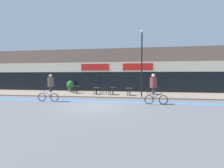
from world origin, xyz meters
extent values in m
plane|color=#5B5B60|center=(0.00, 0.00, 0.00)|extent=(120.00, 120.00, 0.00)
cube|color=gray|center=(0.00, 7.25, 0.06)|extent=(40.00, 5.50, 0.12)
cube|color=#7F6656|center=(0.00, 12.00, 2.71)|extent=(40.00, 4.00, 5.41)
cube|color=black|center=(0.00, 10.03, 1.32)|extent=(38.80, 0.10, 2.40)
cube|color=beige|center=(0.00, 10.05, 3.12)|extent=(39.20, 0.14, 1.20)
cube|color=red|center=(-2.64, 9.98, 3.12)|extent=(3.58, 0.08, 0.84)
cube|color=red|center=(2.64, 9.98, 3.12)|extent=(3.58, 0.08, 0.84)
cube|color=#3D7AB7|center=(0.00, 2.27, 0.00)|extent=(36.00, 0.70, 0.01)
cylinder|color=black|center=(-3.98, 7.22, 0.13)|extent=(0.41, 0.41, 0.02)
cylinder|color=black|center=(-3.98, 7.22, 0.49)|extent=(0.07, 0.07, 0.75)
cylinder|color=#4C3823|center=(-3.98, 7.22, 0.88)|extent=(0.75, 0.75, 0.02)
cylinder|color=black|center=(-1.59, 6.61, 0.13)|extent=(0.37, 0.37, 0.02)
cylinder|color=black|center=(-1.59, 6.61, 0.46)|extent=(0.07, 0.07, 0.68)
cylinder|color=#4C3823|center=(-1.59, 6.61, 0.81)|extent=(0.68, 0.68, 0.02)
cylinder|color=black|center=(0.18, 6.50, 0.13)|extent=(0.35, 0.35, 0.02)
cylinder|color=black|center=(0.18, 6.50, 0.49)|extent=(0.07, 0.07, 0.73)
cylinder|color=#4C3823|center=(0.18, 6.50, 0.87)|extent=(0.64, 0.64, 0.02)
cylinder|color=black|center=(1.90, 6.12, 0.13)|extent=(0.40, 0.40, 0.02)
cylinder|color=black|center=(1.90, 6.12, 0.47)|extent=(0.07, 0.07, 0.70)
cylinder|color=#4C3823|center=(1.90, 6.12, 0.83)|extent=(0.73, 0.73, 0.02)
cylinder|color=black|center=(4.40, 7.33, 0.13)|extent=(0.44, 0.44, 0.02)
cylinder|color=black|center=(4.40, 7.33, 0.48)|extent=(0.07, 0.07, 0.72)
cylinder|color=#4C3823|center=(4.40, 7.33, 0.85)|extent=(0.79, 0.79, 0.02)
cylinder|color=black|center=(-3.98, 6.67, 0.56)|extent=(0.42, 0.42, 0.03)
cylinder|color=black|center=(-4.13, 6.81, 0.33)|extent=(0.03, 0.03, 0.42)
cylinder|color=black|center=(-3.85, 6.82, 0.33)|extent=(0.03, 0.03, 0.42)
cylinder|color=black|center=(-4.11, 6.53, 0.33)|extent=(0.03, 0.03, 0.42)
cylinder|color=black|center=(-3.83, 6.54, 0.33)|extent=(0.03, 0.03, 0.42)
torus|color=black|center=(-3.97, 6.50, 0.82)|extent=(0.05, 0.41, 0.41)
cylinder|color=black|center=(-4.14, 6.50, 0.68)|extent=(0.03, 0.03, 0.23)
cylinder|color=black|center=(-3.80, 6.51, 0.68)|extent=(0.03, 0.03, 0.23)
cylinder|color=black|center=(-4.53, 7.22, 0.56)|extent=(0.45, 0.45, 0.03)
cylinder|color=black|center=(-4.37, 7.34, 0.33)|extent=(0.03, 0.03, 0.42)
cylinder|color=black|center=(-4.41, 7.07, 0.33)|extent=(0.03, 0.03, 0.42)
cylinder|color=black|center=(-4.65, 7.38, 0.33)|extent=(0.03, 0.03, 0.42)
cylinder|color=black|center=(-4.69, 7.10, 0.33)|extent=(0.03, 0.03, 0.42)
torus|color=black|center=(-4.70, 7.25, 0.82)|extent=(0.41, 0.08, 0.41)
cylinder|color=black|center=(-4.68, 7.42, 0.68)|extent=(0.03, 0.03, 0.23)
cylinder|color=black|center=(-4.72, 7.08, 0.68)|extent=(0.03, 0.03, 0.23)
cylinder|color=black|center=(-1.59, 6.06, 0.56)|extent=(0.45, 0.45, 0.03)
cylinder|color=black|center=(-1.71, 6.21, 0.33)|extent=(0.03, 0.03, 0.42)
cylinder|color=black|center=(-1.43, 6.18, 0.33)|extent=(0.03, 0.03, 0.42)
cylinder|color=black|center=(-1.74, 5.93, 0.33)|extent=(0.03, 0.03, 0.42)
cylinder|color=black|center=(-1.46, 5.90, 0.33)|extent=(0.03, 0.03, 0.42)
torus|color=black|center=(-1.61, 5.89, 0.82)|extent=(0.08, 0.41, 0.41)
cylinder|color=black|center=(-1.78, 5.91, 0.68)|extent=(0.03, 0.03, 0.23)
cylinder|color=black|center=(-1.44, 5.87, 0.68)|extent=(0.03, 0.03, 0.23)
cylinder|color=black|center=(-1.04, 6.61, 0.56)|extent=(0.43, 0.43, 0.03)
cylinder|color=black|center=(-1.18, 6.48, 0.33)|extent=(0.03, 0.03, 0.42)
cylinder|color=black|center=(-1.17, 6.76, 0.33)|extent=(0.03, 0.03, 0.42)
cylinder|color=black|center=(-0.90, 6.46, 0.33)|extent=(0.03, 0.03, 0.42)
cylinder|color=black|center=(-0.89, 6.74, 0.33)|extent=(0.03, 0.03, 0.42)
torus|color=black|center=(-0.87, 6.60, 0.82)|extent=(0.41, 0.05, 0.41)
cylinder|color=black|center=(-0.88, 6.42, 0.68)|extent=(0.03, 0.03, 0.23)
cylinder|color=black|center=(-0.85, 6.77, 0.68)|extent=(0.03, 0.03, 0.23)
cylinder|color=black|center=(0.18, 5.95, 0.56)|extent=(0.43, 0.43, 0.03)
cylinder|color=black|center=(0.03, 6.07, 0.33)|extent=(0.03, 0.03, 0.42)
cylinder|color=black|center=(0.31, 6.10, 0.33)|extent=(0.03, 0.03, 0.42)
cylinder|color=black|center=(0.05, 5.79, 0.33)|extent=(0.03, 0.03, 0.42)
cylinder|color=black|center=(0.33, 5.82, 0.33)|extent=(0.03, 0.03, 0.42)
torus|color=black|center=(0.20, 5.78, 0.82)|extent=(0.06, 0.41, 0.41)
cylinder|color=black|center=(0.03, 5.76, 0.68)|extent=(0.03, 0.03, 0.23)
cylinder|color=black|center=(0.37, 5.79, 0.68)|extent=(0.03, 0.03, 0.23)
cylinder|color=black|center=(-0.37, 6.50, 0.56)|extent=(0.42, 0.42, 0.03)
cylinder|color=black|center=(-0.23, 6.64, 0.33)|extent=(0.03, 0.03, 0.42)
cylinder|color=black|center=(-0.22, 6.36, 0.33)|extent=(0.03, 0.03, 0.42)
cylinder|color=black|center=(-0.51, 6.63, 0.33)|extent=(0.03, 0.03, 0.42)
cylinder|color=black|center=(-0.50, 6.35, 0.33)|extent=(0.03, 0.03, 0.42)
torus|color=black|center=(-0.54, 6.49, 0.82)|extent=(0.41, 0.05, 0.41)
cylinder|color=black|center=(-0.55, 6.66, 0.68)|extent=(0.03, 0.03, 0.23)
cylinder|color=black|center=(-0.53, 6.32, 0.68)|extent=(0.03, 0.03, 0.23)
cylinder|color=black|center=(1.90, 5.57, 0.56)|extent=(0.41, 0.41, 0.03)
cylinder|color=black|center=(1.76, 5.70, 0.33)|extent=(0.03, 0.03, 0.42)
cylinder|color=black|center=(2.04, 5.71, 0.33)|extent=(0.03, 0.03, 0.42)
cylinder|color=black|center=(1.77, 5.42, 0.33)|extent=(0.03, 0.03, 0.42)
cylinder|color=black|center=(2.05, 5.43, 0.33)|extent=(0.03, 0.03, 0.42)
torus|color=black|center=(1.91, 5.40, 0.82)|extent=(0.03, 0.41, 0.41)
cylinder|color=black|center=(1.74, 5.39, 0.68)|extent=(0.03, 0.03, 0.23)
cylinder|color=black|center=(2.08, 5.40, 0.68)|extent=(0.03, 0.03, 0.23)
cylinder|color=black|center=(4.40, 6.78, 0.56)|extent=(0.45, 0.45, 0.03)
cylinder|color=black|center=(4.28, 6.94, 0.33)|extent=(0.03, 0.03, 0.42)
cylinder|color=black|center=(4.56, 6.90, 0.33)|extent=(0.03, 0.03, 0.42)
cylinder|color=black|center=(4.24, 6.66, 0.33)|extent=(0.03, 0.03, 0.42)
cylinder|color=black|center=(4.52, 6.63, 0.33)|extent=(0.03, 0.03, 0.42)
torus|color=black|center=(4.38, 6.61, 0.82)|extent=(0.08, 0.41, 0.41)
cylinder|color=black|center=(4.21, 6.63, 0.68)|extent=(0.03, 0.03, 0.23)
cylinder|color=black|center=(4.55, 6.59, 0.68)|extent=(0.03, 0.03, 0.23)
cylinder|color=black|center=(3.85, 7.33, 0.56)|extent=(0.45, 0.45, 0.03)
cylinder|color=black|center=(3.97, 7.49, 0.33)|extent=(0.03, 0.03, 0.42)
cylinder|color=black|center=(4.01, 7.21, 0.33)|extent=(0.03, 0.03, 0.42)
cylinder|color=black|center=(3.69, 7.45, 0.33)|extent=(0.03, 0.03, 0.42)
cylinder|color=black|center=(3.73, 7.18, 0.33)|extent=(0.03, 0.03, 0.42)
torus|color=black|center=(3.68, 7.31, 0.82)|extent=(0.41, 0.08, 0.41)
cylinder|color=black|center=(3.66, 7.48, 0.68)|extent=(0.03, 0.03, 0.23)
cylinder|color=black|center=(3.70, 7.14, 0.68)|extent=(0.03, 0.03, 0.23)
cylinder|color=#4C4C51|center=(-5.59, 9.19, 0.33)|extent=(0.54, 0.54, 0.43)
ellipsoid|color=#28662D|center=(-5.59, 9.19, 0.92)|extent=(0.87, 0.87, 1.05)
cylinder|color=black|center=(3.11, 4.96, 3.05)|extent=(0.12, 0.12, 5.86)
sphere|color=beige|center=(3.11, 4.96, 6.06)|extent=(0.26, 0.26, 0.26)
torus|color=black|center=(-4.80, 1.64, 0.34)|extent=(0.68, 0.08, 0.68)
torus|color=black|center=(-3.75, 1.68, 0.34)|extent=(0.68, 0.08, 0.68)
cylinder|color=#23519E|center=(-4.33, 1.66, 0.63)|extent=(0.81, 0.08, 0.61)
cylinder|color=#23519E|center=(-4.05, 1.67, 0.58)|extent=(0.04, 0.04, 0.47)
cylinder|color=#23519E|center=(-4.75, 1.64, 0.91)|extent=(0.05, 0.48, 0.03)
cylinder|color=#382D47|center=(-4.04, 1.58, 1.01)|extent=(0.17, 0.17, 0.39)
cylinder|color=#382D47|center=(-4.05, 1.76, 1.01)|extent=(0.17, 0.17, 0.39)
cylinder|color=brown|center=(-4.05, 1.67, 1.56)|extent=(0.49, 0.49, 0.72)
sphere|color=tan|center=(-4.05, 1.67, 2.06)|extent=(0.27, 0.27, 0.27)
torus|color=black|center=(4.68, 1.74, 0.33)|extent=(0.66, 0.12, 0.66)
torus|color=black|center=(3.66, 1.64, 0.33)|extent=(0.66, 0.12, 0.66)
cylinder|color=#23519E|center=(4.22, 1.70, 0.61)|extent=(0.80, 0.12, 0.60)
cylinder|color=#23519E|center=(3.94, 1.67, 0.56)|extent=(0.04, 0.04, 0.46)
cylinder|color=#23519E|center=(4.63, 1.74, 0.89)|extent=(0.07, 0.48, 0.03)
cylinder|color=#382D47|center=(3.93, 1.76, 1.00)|extent=(0.18, 0.18, 0.40)
cylinder|color=#382D47|center=(3.95, 1.58, 1.00)|extent=(0.18, 0.18, 0.40)
cylinder|color=brown|center=(3.94, 1.67, 1.56)|extent=(0.52, 0.52, 0.73)
sphere|color=beige|center=(3.94, 1.67, 2.07)|extent=(0.28, 0.28, 0.28)
camera|label=1|loc=(3.10, -11.22, 2.09)|focal=28.00mm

